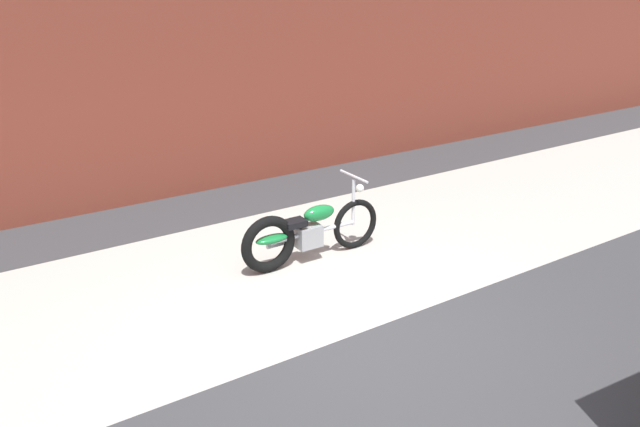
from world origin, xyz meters
The scene contains 4 objects.
ground_plane centered at (0.00, 0.00, 0.00)m, with size 80.00×80.00×0.00m, color #38383A.
sidewalk_slab centered at (0.00, 1.75, 0.00)m, with size 36.00×3.50×0.01m, color #B2ADA3.
brick_building_wall centered at (0.00, 5.20, 2.65)m, with size 36.00×0.50×5.29m, color brown.
motorcycle_green centered at (0.39, 1.74, 0.40)m, with size 2.01×0.58×1.03m.
Camera 1 is at (-3.34, -4.39, 3.50)m, focal length 35.03 mm.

